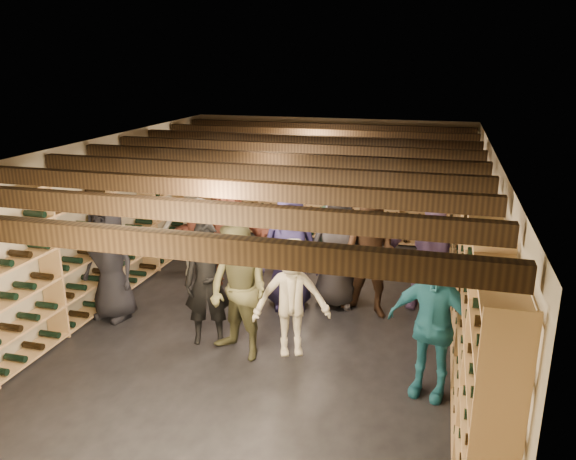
{
  "coord_description": "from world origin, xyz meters",
  "views": [
    {
      "loc": [
        2.1,
        -6.89,
        3.51
      ],
      "look_at": [
        0.16,
        0.2,
        1.26
      ],
      "focal_mm": 35.0,
      "sensor_mm": 36.0,
      "label": 1
    }
  ],
  "objects_px": {
    "person_5": "(227,235)",
    "person_8": "(371,256)",
    "crate_stack_left": "(247,254)",
    "crate_stack_right": "(291,257)",
    "person_3": "(292,298)",
    "person_6": "(290,251)",
    "person_10": "(333,237)",
    "person_11": "(433,245)",
    "person_12": "(337,251)",
    "person_4": "(432,325)",
    "person_1": "(208,283)",
    "crate_loose": "(347,256)",
    "person_9": "(193,222)",
    "person_0": "(110,261)",
    "person_2": "(239,292)"
  },
  "relations": [
    {
      "from": "person_2",
      "to": "person_5",
      "type": "relative_size",
      "value": 0.94
    },
    {
      "from": "person_10",
      "to": "person_11",
      "type": "height_order",
      "value": "person_11"
    },
    {
      "from": "person_4",
      "to": "person_10",
      "type": "bearing_deg",
      "value": 135.88
    },
    {
      "from": "person_6",
      "to": "person_10",
      "type": "bearing_deg",
      "value": 43.06
    },
    {
      "from": "person_1",
      "to": "person_10",
      "type": "distance_m",
      "value": 2.43
    },
    {
      "from": "person_0",
      "to": "crate_loose",
      "type": "bearing_deg",
      "value": 59.97
    },
    {
      "from": "crate_stack_right",
      "to": "person_0",
      "type": "relative_size",
      "value": 0.34
    },
    {
      "from": "person_3",
      "to": "person_12",
      "type": "height_order",
      "value": "person_12"
    },
    {
      "from": "person_1",
      "to": "person_12",
      "type": "height_order",
      "value": "person_12"
    },
    {
      "from": "crate_stack_left",
      "to": "person_3",
      "type": "distance_m",
      "value": 3.11
    },
    {
      "from": "crate_stack_right",
      "to": "person_6",
      "type": "distance_m",
      "value": 1.53
    },
    {
      "from": "person_3",
      "to": "person_12",
      "type": "relative_size",
      "value": 0.87
    },
    {
      "from": "crate_loose",
      "to": "person_11",
      "type": "bearing_deg",
      "value": -46.86
    },
    {
      "from": "person_0",
      "to": "person_5",
      "type": "xyz_separation_m",
      "value": [
        1.2,
        1.37,
        0.05
      ]
    },
    {
      "from": "crate_stack_left",
      "to": "person_3",
      "type": "bearing_deg",
      "value": -60.52
    },
    {
      "from": "person_0",
      "to": "person_12",
      "type": "distance_m",
      "value": 3.19
    },
    {
      "from": "crate_stack_right",
      "to": "person_2",
      "type": "relative_size",
      "value": 0.34
    },
    {
      "from": "crate_stack_left",
      "to": "person_10",
      "type": "distance_m",
      "value": 1.79
    },
    {
      "from": "person_10",
      "to": "person_2",
      "type": "bearing_deg",
      "value": -111.55
    },
    {
      "from": "crate_stack_left",
      "to": "person_8",
      "type": "height_order",
      "value": "person_8"
    },
    {
      "from": "person_3",
      "to": "person_8",
      "type": "distance_m",
      "value": 1.59
    },
    {
      "from": "crate_stack_left",
      "to": "person_4",
      "type": "xyz_separation_m",
      "value": [
        3.16,
        -3.11,
        0.56
      ]
    },
    {
      "from": "person_4",
      "to": "person_11",
      "type": "distance_m",
      "value": 2.36
    },
    {
      "from": "person_1",
      "to": "person_3",
      "type": "xyz_separation_m",
      "value": [
        1.1,
        -0.02,
        -0.06
      ]
    },
    {
      "from": "person_2",
      "to": "person_11",
      "type": "relative_size",
      "value": 0.89
    },
    {
      "from": "person_9",
      "to": "person_10",
      "type": "bearing_deg",
      "value": -20.49
    },
    {
      "from": "crate_loose",
      "to": "person_12",
      "type": "xyz_separation_m",
      "value": [
        0.15,
        -1.92,
        0.77
      ]
    },
    {
      "from": "person_4",
      "to": "person_5",
      "type": "height_order",
      "value": "person_5"
    },
    {
      "from": "crate_stack_left",
      "to": "person_5",
      "type": "relative_size",
      "value": 0.33
    },
    {
      "from": "crate_stack_right",
      "to": "person_4",
      "type": "bearing_deg",
      "value": -52.98
    },
    {
      "from": "person_2",
      "to": "person_9",
      "type": "distance_m",
      "value": 2.92
    },
    {
      "from": "person_1",
      "to": "person_11",
      "type": "height_order",
      "value": "person_11"
    },
    {
      "from": "person_3",
      "to": "person_8",
      "type": "relative_size",
      "value": 0.85
    },
    {
      "from": "person_12",
      "to": "person_3",
      "type": "bearing_deg",
      "value": -113.01
    },
    {
      "from": "person_2",
      "to": "person_6",
      "type": "xyz_separation_m",
      "value": [
        0.21,
        1.54,
        0.01
      ]
    },
    {
      "from": "person_6",
      "to": "person_9",
      "type": "xyz_separation_m",
      "value": [
        -1.88,
        0.85,
        0.07
      ]
    },
    {
      "from": "person_4",
      "to": "person_8",
      "type": "xyz_separation_m",
      "value": [
        -0.87,
        1.82,
        0.06
      ]
    },
    {
      "from": "person_8",
      "to": "person_11",
      "type": "height_order",
      "value": "person_11"
    },
    {
      "from": "crate_stack_left",
      "to": "person_6",
      "type": "xyz_separation_m",
      "value": [
        1.12,
        -1.33,
        0.6
      ]
    },
    {
      "from": "crate_stack_right",
      "to": "person_6",
      "type": "height_order",
      "value": "person_6"
    },
    {
      "from": "person_5",
      "to": "person_0",
      "type": "bearing_deg",
      "value": -135.67
    },
    {
      "from": "crate_stack_right",
      "to": "person_1",
      "type": "relative_size",
      "value": 0.35
    },
    {
      "from": "crate_stack_left",
      "to": "crate_stack_right",
      "type": "relative_size",
      "value": 1.03
    },
    {
      "from": "crate_stack_left",
      "to": "person_4",
      "type": "relative_size",
      "value": 0.36
    },
    {
      "from": "person_5",
      "to": "person_8",
      "type": "distance_m",
      "value": 2.29
    },
    {
      "from": "crate_loose",
      "to": "person_1",
      "type": "distance_m",
      "value": 3.74
    },
    {
      "from": "crate_stack_right",
      "to": "person_3",
      "type": "height_order",
      "value": "person_3"
    },
    {
      "from": "person_6",
      "to": "person_9",
      "type": "distance_m",
      "value": 2.07
    },
    {
      "from": "crate_loose",
      "to": "person_11",
      "type": "height_order",
      "value": "person_11"
    },
    {
      "from": "crate_stack_right",
      "to": "person_10",
      "type": "height_order",
      "value": "person_10"
    }
  ]
}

